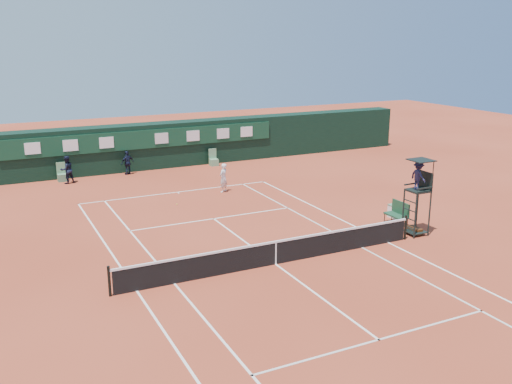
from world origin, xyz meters
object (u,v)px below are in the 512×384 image
at_px(umpire_chair, 418,181).
at_px(player, 223,178).
at_px(cooler, 395,211).
at_px(player_bench, 398,212).
at_px(tennis_net, 276,252).

distance_m(umpire_chair, player, 11.66).
distance_m(cooler, player, 9.92).
relative_size(umpire_chair, player_bench, 2.85).
relative_size(player_bench, player, 0.73).
relative_size(tennis_net, umpire_chair, 3.77).
bearing_deg(cooler, umpire_chair, -109.84).
height_order(tennis_net, player_bench, same).
xyz_separation_m(player_bench, cooler, (0.60, 0.90, -0.27)).
bearing_deg(player, cooler, 88.90).
distance_m(tennis_net, player_bench, 7.70).
relative_size(cooler, player, 0.39).
bearing_deg(player_bench, player, 119.49).
xyz_separation_m(tennis_net, player_bench, (7.48, 1.80, 0.09)).
bearing_deg(umpire_chair, player_bench, 80.09).
distance_m(umpire_chair, player_bench, 2.39).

